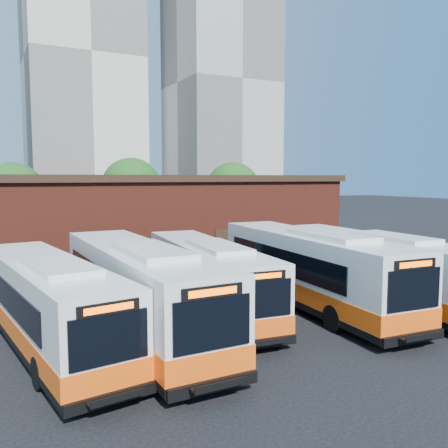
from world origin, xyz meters
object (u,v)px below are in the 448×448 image
bus_midwest (207,279)px  bus_west (138,293)px  bus_mideast (310,271)px  bus_east (370,269)px  bus_farwest (48,307)px  transit_worker (423,307)px

bus_midwest → bus_west: bearing=-150.5°
bus_west → bus_midwest: bus_west is taller
bus_west → bus_mideast: (8.64, 0.30, 0.02)m
bus_west → bus_midwest: size_ratio=1.10×
bus_midwest → bus_east: 8.47m
bus_farwest → bus_east: (15.41, -0.24, 0.05)m
transit_worker → bus_midwest: bearing=52.5°
transit_worker → bus_east: bearing=-12.2°
bus_mideast → bus_midwest: bearing=167.8°
bus_west → bus_midwest: bearing=22.8°
bus_farwest → bus_east: size_ratio=0.97×
bus_east → transit_worker: size_ratio=6.84×
bus_farwest → bus_east: bus_east is taller
bus_farwest → transit_worker: bus_farwest is taller
bus_east → bus_farwest: bearing=-178.2°
bus_midwest → bus_mideast: 5.03m
bus_midwest → transit_worker: 9.33m
bus_midwest → bus_farwest: bearing=-161.2°
bus_mideast → bus_east: 3.45m
bus_midwest → bus_east: size_ratio=0.96×
transit_worker → bus_west: bearing=72.1°
bus_west → bus_east: bus_west is taller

